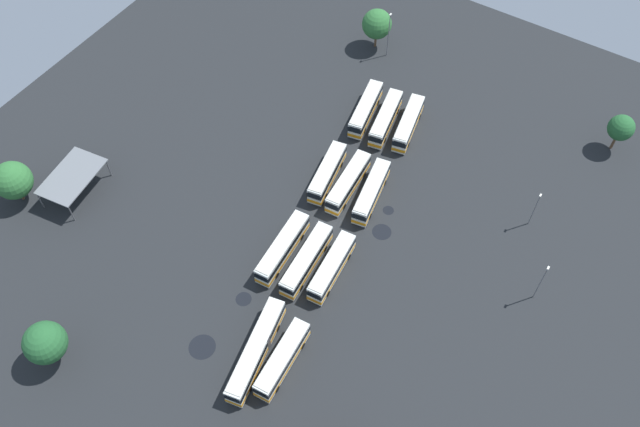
% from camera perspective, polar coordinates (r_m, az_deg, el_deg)
% --- Properties ---
extents(ground_plane, '(127.81, 127.81, 0.00)m').
position_cam_1_polar(ground_plane, '(106.92, 0.77, -1.04)').
color(ground_plane, black).
extents(bus_row0_slot0, '(12.20, 4.70, 3.63)m').
position_cam_1_polar(bus_row0_slot0, '(120.81, 3.86, 8.76)').
color(bus_row0_slot0, silver).
rests_on(bus_row0_slot0, ground_plane).
extents(bus_row0_slot1, '(12.13, 4.65, 3.63)m').
position_cam_1_polar(bus_row0_slot1, '(119.55, 5.55, 7.98)').
color(bus_row0_slot1, silver).
rests_on(bus_row0_slot1, ground_plane).
extents(bus_row0_slot2, '(11.82, 4.69, 3.63)m').
position_cam_1_polar(bus_row0_slot2, '(119.17, 7.46, 7.53)').
color(bus_row0_slot2, silver).
rests_on(bus_row0_slot2, ground_plane).
extents(bus_row1_slot0, '(11.70, 4.43, 3.63)m').
position_cam_1_polar(bus_row1_slot0, '(110.92, 0.61, 3.44)').
color(bus_row1_slot0, silver).
rests_on(bus_row1_slot0, ground_plane).
extents(bus_row1_slot1, '(12.10, 3.38, 3.63)m').
position_cam_1_polar(bus_row1_slot1, '(109.74, 2.39, 2.62)').
color(bus_row1_slot1, silver).
rests_on(bus_row1_slot1, ground_plane).
extents(bus_row1_slot2, '(12.06, 4.50, 3.63)m').
position_cam_1_polar(bus_row1_slot2, '(108.79, 4.35, 1.83)').
color(bus_row1_slot2, silver).
rests_on(bus_row1_slot2, ground_plane).
extents(bus_row2_slot0, '(12.76, 3.39, 3.63)m').
position_cam_1_polar(bus_row2_slot0, '(102.47, -3.18, -2.93)').
color(bus_row2_slot0, silver).
rests_on(bus_row2_slot0, ground_plane).
extents(bus_row2_slot1, '(12.68, 3.45, 3.63)m').
position_cam_1_polar(bus_row2_slot1, '(101.20, -1.15, -3.95)').
color(bus_row2_slot1, silver).
rests_on(bus_row2_slot1, ground_plane).
extents(bus_row2_slot2, '(11.72, 3.49, 3.63)m').
position_cam_1_polar(bus_row2_slot2, '(100.54, 0.99, -4.55)').
color(bus_row2_slot2, silver).
rests_on(bus_row2_slot2, ground_plane).
extents(bus_row3_slot1, '(15.42, 5.44, 3.63)m').
position_cam_1_polar(bus_row3_slot1, '(94.78, -5.39, -11.39)').
color(bus_row3_slot1, silver).
rests_on(bus_row3_slot1, ground_plane).
extents(bus_row3_slot2, '(11.63, 3.28, 3.63)m').
position_cam_1_polar(bus_row3_slot2, '(93.97, -3.19, -12.18)').
color(bus_row3_slot2, silver).
rests_on(bus_row3_slot2, ground_plane).
extents(maintenance_shelter, '(11.45, 7.98, 3.98)m').
position_cam_1_polar(maintenance_shelter, '(115.06, -20.20, 2.94)').
color(maintenance_shelter, slate).
rests_on(maintenance_shelter, ground_plane).
extents(lamp_post_near_entrance, '(0.56, 0.28, 9.64)m').
position_cam_1_polar(lamp_post_near_entrance, '(130.96, 5.80, 14.86)').
color(lamp_post_near_entrance, slate).
rests_on(lamp_post_near_entrance, ground_plane).
extents(lamp_post_mid_lot, '(0.56, 0.28, 7.47)m').
position_cam_1_polar(lamp_post_mid_lot, '(108.91, 17.66, 0.44)').
color(lamp_post_mid_lot, slate).
rests_on(lamp_post_mid_lot, ground_plane).
extents(lamp_post_by_building, '(0.56, 0.28, 8.30)m').
position_cam_1_polar(lamp_post_by_building, '(101.23, 18.14, -5.45)').
color(lamp_post_by_building, slate).
rests_on(lamp_post_by_building, ground_plane).
extents(tree_northwest, '(4.42, 4.42, 7.25)m').
position_cam_1_polar(tree_northwest, '(123.83, 24.04, 6.61)').
color(tree_northwest, brown).
rests_on(tree_northwest, ground_plane).
extents(tree_south_edge, '(6.14, 6.14, 7.89)m').
position_cam_1_polar(tree_south_edge, '(116.70, -24.47, 2.56)').
color(tree_south_edge, brown).
rests_on(tree_south_edge, ground_plane).
extents(tree_northeast, '(5.67, 5.67, 8.13)m').
position_cam_1_polar(tree_northeast, '(132.78, 4.82, 15.62)').
color(tree_northeast, brown).
rests_on(tree_northeast, ground_plane).
extents(tree_west_edge, '(5.88, 5.88, 8.12)m').
position_cam_1_polar(tree_west_edge, '(98.27, -22.16, -10.06)').
color(tree_west_edge, brown).
rests_on(tree_west_edge, ground_plane).
extents(puddle_centre_drain, '(3.84, 3.84, 0.01)m').
position_cam_1_polar(puddle_centre_drain, '(98.07, -9.90, -11.03)').
color(puddle_centre_drain, black).
rests_on(puddle_centre_drain, ground_plane).
extents(puddle_near_shelter, '(1.80, 1.80, 0.01)m').
position_cam_1_polar(puddle_near_shelter, '(109.20, 5.78, 0.26)').
color(puddle_near_shelter, black).
rests_on(puddle_near_shelter, ground_plane).
extents(puddle_front_lane, '(2.38, 2.38, 0.01)m').
position_cam_1_polar(puddle_front_lane, '(100.68, -6.46, -7.18)').
color(puddle_front_lane, black).
rests_on(puddle_front_lane, ground_plane).
extents(puddle_back_corner, '(3.07, 3.07, 0.01)m').
position_cam_1_polar(puddle_back_corner, '(106.68, 5.22, -1.56)').
color(puddle_back_corner, black).
rests_on(puddle_back_corner, ground_plane).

